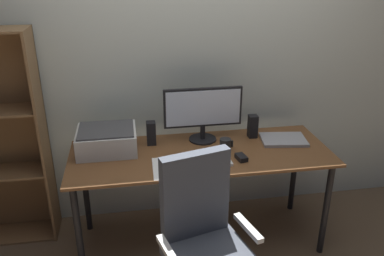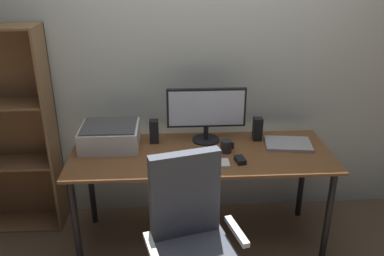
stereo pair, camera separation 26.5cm
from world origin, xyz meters
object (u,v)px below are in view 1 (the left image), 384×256
(monitor, at_px, (203,111))
(keyboard, at_px, (209,163))
(mouse, at_px, (241,157))
(printer, at_px, (107,140))
(office_chair, at_px, (205,251))
(desk, at_px, (201,162))
(speaker_right, at_px, (253,126))
(speaker_left, at_px, (151,133))
(coffee_mug, at_px, (225,145))
(laptop, at_px, (283,140))

(monitor, xyz_separation_m, keyboard, (-0.03, -0.37, -0.22))
(mouse, bearing_deg, monitor, 108.94)
(printer, height_order, office_chair, office_chair)
(mouse, bearing_deg, keyboard, 176.51)
(desk, xyz_separation_m, speaker_right, (0.42, 0.19, 0.16))
(office_chair, bearing_deg, monitor, 65.38)
(monitor, relative_size, speaker_right, 3.31)
(keyboard, bearing_deg, monitor, 86.36)
(keyboard, xyz_separation_m, mouse, (0.22, 0.03, 0.01))
(keyboard, bearing_deg, speaker_left, 134.11)
(desk, relative_size, coffee_mug, 19.07)
(speaker_left, bearing_deg, speaker_right, 0.00)
(keyboard, bearing_deg, printer, 154.85)
(speaker_left, xyz_separation_m, printer, (-0.31, -0.05, -0.00))
(mouse, height_order, office_chair, office_chair)
(speaker_left, bearing_deg, office_chair, -75.25)
(keyboard, bearing_deg, laptop, 23.65)
(desk, distance_m, monitor, 0.37)
(keyboard, relative_size, office_chair, 0.29)
(monitor, height_order, speaker_left, monitor)
(speaker_right, xyz_separation_m, office_chair, (-0.53, -0.85, -0.37))
(desk, relative_size, speaker_right, 10.52)
(monitor, distance_m, speaker_right, 0.40)
(monitor, xyz_separation_m, mouse, (0.19, -0.35, -0.21))
(keyboard, relative_size, laptop, 0.91)
(laptop, bearing_deg, speaker_right, 159.56)
(desk, relative_size, office_chair, 1.77)
(mouse, distance_m, laptop, 0.45)
(speaker_left, xyz_separation_m, speaker_right, (0.75, 0.00, 0.00))
(desk, height_order, printer, printer)
(desk, xyz_separation_m, keyboard, (0.02, -0.18, 0.09))
(keyboard, height_order, laptop, laptop)
(keyboard, relative_size, speaker_left, 1.71)
(monitor, distance_m, printer, 0.70)
(desk, bearing_deg, keyboard, -83.05)
(monitor, bearing_deg, coffee_mug, -58.64)
(keyboard, bearing_deg, speaker_right, 42.87)
(laptop, distance_m, speaker_right, 0.24)
(keyboard, relative_size, coffee_mug, 3.09)
(mouse, relative_size, speaker_right, 0.56)
(speaker_left, distance_m, printer, 0.31)
(monitor, bearing_deg, laptop, -11.43)
(speaker_left, xyz_separation_m, office_chair, (0.22, -0.85, -0.37))
(monitor, relative_size, keyboard, 1.94)
(office_chair, bearing_deg, desk, 66.67)
(monitor, relative_size, mouse, 5.86)
(laptop, distance_m, speaker_left, 0.96)
(office_chair, bearing_deg, printer, 108.81)
(monitor, height_order, keyboard, monitor)
(laptop, bearing_deg, speaker_left, -178.66)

